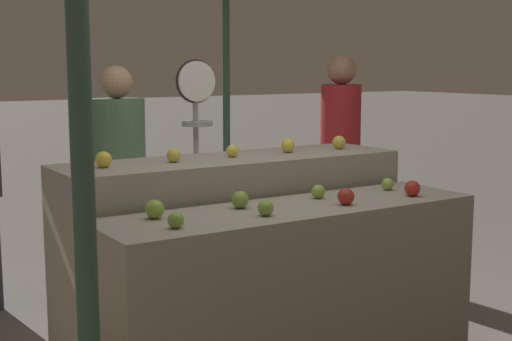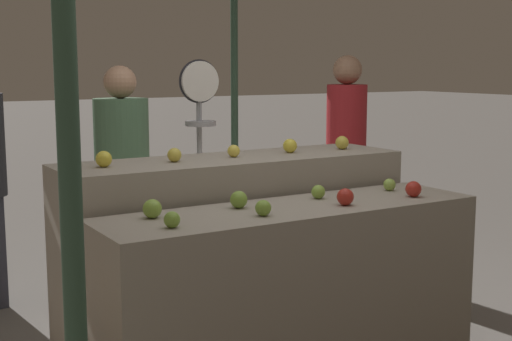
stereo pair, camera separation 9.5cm
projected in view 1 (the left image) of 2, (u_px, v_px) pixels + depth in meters
The scene contains 18 objects.
display_counter_front at pixel (293, 292), 3.65m from camera, with size 2.03×0.55×0.89m, color gray.
display_counter_back at pixel (234, 249), 4.14m from camera, with size 2.03×0.55×1.08m, color gray.
apple_front_0 at pixel (176, 220), 3.11m from camera, with size 0.07×0.07×0.07m, color #7AA338.
apple_front_1 at pixel (266, 208), 3.36m from camera, with size 0.08×0.08×0.08m, color #7AA338.
apple_front_2 at pixel (346, 196), 3.63m from camera, with size 0.09×0.09×0.09m, color #AD281E.
apple_front_3 at pixel (412, 188), 3.87m from camera, with size 0.09×0.09×0.09m, color #AD281E.
apple_front_4 at pixel (155, 209), 3.30m from camera, with size 0.09×0.09×0.09m, color #84AD3D.
apple_front_5 at pixel (240, 200), 3.54m from camera, with size 0.09×0.09×0.09m, color #7AA338.
apple_front_6 at pixel (318, 192), 3.81m from camera, with size 0.07×0.07×0.07m, color #84AD3D.
apple_front_7 at pixel (388, 184), 4.06m from camera, with size 0.07×0.07×0.07m, color #8EB247.
apple_back_0 at pixel (104, 160), 3.65m from camera, with size 0.08×0.08×0.08m, color gold.
apple_back_1 at pixel (174, 155), 3.85m from camera, with size 0.08×0.08×0.08m, color gold.
apple_back_2 at pixel (232, 151), 4.06m from camera, with size 0.07×0.07×0.07m, color yellow.
apple_back_3 at pixel (288, 146), 4.27m from camera, with size 0.08×0.08×0.08m, color gold.
apple_back_4 at pixel (339, 142), 4.46m from camera, with size 0.08×0.08×0.08m, color gold.
produce_scale at pixel (197, 129), 4.59m from camera, with size 0.28×0.20×1.64m.
person_vendor_at_scale at pixel (119, 172), 4.60m from camera, with size 0.37×0.37×1.60m.
person_customer_right at pixel (340, 146), 5.46m from camera, with size 0.36×0.36×1.67m.
Camera 1 is at (-2.06, -2.87, 1.60)m, focal length 50.00 mm.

